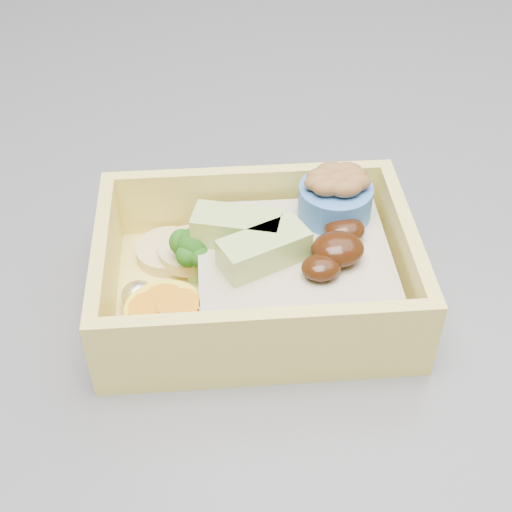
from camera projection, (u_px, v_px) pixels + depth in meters
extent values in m
cube|color=brown|center=(179.00, 27.00, 1.75)|extent=(3.20, 0.60, 0.90)
cube|color=#333338|center=(269.00, 204.00, 0.49)|extent=(1.24, 0.84, 0.04)
cube|color=#EBD761|center=(256.00, 294.00, 0.39)|extent=(0.17, 0.13, 0.01)
cube|color=#EBD761|center=(248.00, 198.00, 0.42)|extent=(0.17, 0.02, 0.04)
cube|color=#EBD761|center=(265.00, 343.00, 0.34)|extent=(0.17, 0.02, 0.04)
cube|color=#EBD761|center=(403.00, 255.00, 0.38)|extent=(0.02, 0.11, 0.04)
cube|color=#EBD761|center=(105.00, 271.00, 0.37)|extent=(0.02, 0.11, 0.04)
cube|color=tan|center=(294.00, 271.00, 0.38)|extent=(0.11, 0.10, 0.03)
ellipsoid|color=black|center=(338.00, 249.00, 0.37)|extent=(0.03, 0.03, 0.02)
ellipsoid|color=black|center=(344.00, 230.00, 0.38)|extent=(0.02, 0.02, 0.01)
ellipsoid|color=black|center=(321.00, 268.00, 0.36)|extent=(0.02, 0.02, 0.01)
cube|color=#A8CA69|center=(264.00, 249.00, 0.36)|extent=(0.05, 0.04, 0.02)
cube|color=#A8CA69|center=(237.00, 228.00, 0.38)|extent=(0.05, 0.03, 0.02)
cylinder|color=#86B561|center=(196.00, 267.00, 0.39)|extent=(0.01, 0.01, 0.01)
sphere|color=#215A14|center=(194.00, 244.00, 0.38)|extent=(0.02, 0.02, 0.02)
sphere|color=#215A14|center=(208.00, 242.00, 0.39)|extent=(0.01, 0.01, 0.01)
sphere|color=#215A14|center=(182.00, 242.00, 0.39)|extent=(0.01, 0.01, 0.01)
sphere|color=#215A14|center=(200.00, 256.00, 0.38)|extent=(0.01, 0.01, 0.01)
sphere|color=#215A14|center=(188.00, 255.00, 0.38)|extent=(0.01, 0.01, 0.01)
sphere|color=#215A14|center=(194.00, 238.00, 0.39)|extent=(0.01, 0.01, 0.01)
cylinder|color=yellow|center=(166.00, 320.00, 0.36)|extent=(0.04, 0.04, 0.02)
cylinder|color=orange|center=(164.00, 301.00, 0.36)|extent=(0.02, 0.02, 0.00)
cylinder|color=orange|center=(151.00, 309.00, 0.35)|extent=(0.02, 0.02, 0.00)
cylinder|color=orange|center=(179.00, 306.00, 0.35)|extent=(0.02, 0.02, 0.00)
cylinder|color=#D1B778|center=(168.00, 251.00, 0.41)|extent=(0.04, 0.04, 0.01)
cylinder|color=#D1B778|center=(191.00, 251.00, 0.40)|extent=(0.04, 0.04, 0.01)
ellipsoid|color=white|center=(219.00, 234.00, 0.41)|extent=(0.02, 0.02, 0.02)
ellipsoid|color=white|center=(139.00, 297.00, 0.38)|extent=(0.02, 0.02, 0.02)
cylinder|color=#386FC1|center=(335.00, 201.00, 0.39)|extent=(0.04, 0.04, 0.02)
ellipsoid|color=brown|center=(337.00, 181.00, 0.38)|extent=(0.02, 0.01, 0.01)
ellipsoid|color=brown|center=(351.00, 176.00, 0.39)|extent=(0.02, 0.01, 0.01)
ellipsoid|color=brown|center=(322.00, 176.00, 0.39)|extent=(0.02, 0.01, 0.01)
ellipsoid|color=brown|center=(346.00, 188.00, 0.38)|extent=(0.02, 0.01, 0.01)
ellipsoid|color=brown|center=(328.00, 187.00, 0.38)|extent=(0.02, 0.01, 0.01)
ellipsoid|color=brown|center=(355.00, 183.00, 0.38)|extent=(0.02, 0.01, 0.01)
ellipsoid|color=brown|center=(331.00, 171.00, 0.39)|extent=(0.02, 0.01, 0.01)
ellipsoid|color=brown|center=(346.00, 171.00, 0.39)|extent=(0.02, 0.01, 0.01)
ellipsoid|color=brown|center=(320.00, 182.00, 0.38)|extent=(0.02, 0.01, 0.01)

